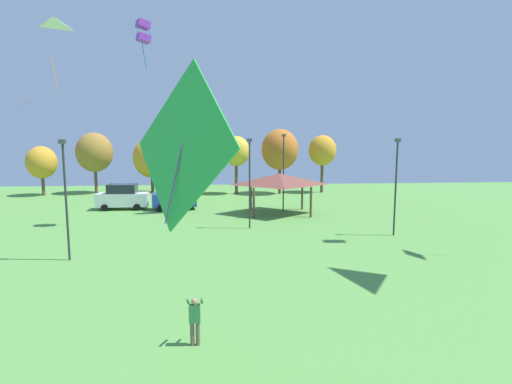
{
  "coord_description": "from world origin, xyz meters",
  "views": [
    {
      "loc": [
        -0.3,
        1.47,
        6.56
      ],
      "look_at": [
        0.84,
        16.02,
        4.64
      ],
      "focal_mm": 28.0,
      "sensor_mm": 36.0,
      "label": 1
    }
  ],
  "objects_px": {
    "parked_car_second_from_left": "(175,197)",
    "light_post_0": "(66,193)",
    "person_standing_near_foreground": "(195,318)",
    "light_post_3": "(250,179)",
    "treeline_tree_6": "(322,151)",
    "kite_flying_6": "(182,146)",
    "treeline_tree_3": "(197,157)",
    "treeline_tree_0": "(42,162)",
    "kite_flying_3": "(15,114)",
    "parked_car_leftmost": "(123,197)",
    "treeline_tree_1": "(94,152)",
    "park_pavilion": "(280,179)",
    "kite_flying_0": "(40,42)",
    "treeline_tree_4": "(236,151)",
    "light_post_1": "(396,182)",
    "treeline_tree_5": "(280,150)",
    "treeline_tree_2": "(152,158)",
    "light_post_2": "(284,168)",
    "kite_flying_8": "(143,32)"
  },
  "relations": [
    {
      "from": "light_post_0",
      "to": "treeline_tree_2",
      "type": "height_order",
      "value": "treeline_tree_2"
    },
    {
      "from": "person_standing_near_foreground",
      "to": "treeline_tree_0",
      "type": "bearing_deg",
      "value": 94.41
    },
    {
      "from": "kite_flying_8",
      "to": "treeline_tree_3",
      "type": "distance_m",
      "value": 20.75
    },
    {
      "from": "light_post_2",
      "to": "kite_flying_8",
      "type": "bearing_deg",
      "value": -152.12
    },
    {
      "from": "parked_car_second_from_left",
      "to": "light_post_2",
      "type": "height_order",
      "value": "light_post_2"
    },
    {
      "from": "treeline_tree_1",
      "to": "kite_flying_3",
      "type": "bearing_deg",
      "value": -93.83
    },
    {
      "from": "parked_car_second_from_left",
      "to": "treeline_tree_5",
      "type": "bearing_deg",
      "value": 34.75
    },
    {
      "from": "light_post_1",
      "to": "treeline_tree_5",
      "type": "distance_m",
      "value": 22.55
    },
    {
      "from": "treeline_tree_5",
      "to": "parked_car_leftmost",
      "type": "bearing_deg",
      "value": -148.97
    },
    {
      "from": "kite_flying_6",
      "to": "light_post_1",
      "type": "distance_m",
      "value": 22.12
    },
    {
      "from": "parked_car_second_from_left",
      "to": "light_post_3",
      "type": "bearing_deg",
      "value": -60.15
    },
    {
      "from": "treeline_tree_4",
      "to": "treeline_tree_0",
      "type": "bearing_deg",
      "value": 179.03
    },
    {
      "from": "treeline_tree_6",
      "to": "kite_flying_3",
      "type": "bearing_deg",
      "value": -153.46
    },
    {
      "from": "treeline_tree_5",
      "to": "light_post_3",
      "type": "bearing_deg",
      "value": -104.36
    },
    {
      "from": "person_standing_near_foreground",
      "to": "light_post_3",
      "type": "bearing_deg",
      "value": 55.67
    },
    {
      "from": "kite_flying_3",
      "to": "parked_car_leftmost",
      "type": "relative_size",
      "value": 0.41
    },
    {
      "from": "treeline_tree_3",
      "to": "treeline_tree_6",
      "type": "relative_size",
      "value": 1.01
    },
    {
      "from": "kite_flying_3",
      "to": "treeline_tree_1",
      "type": "distance_m",
      "value": 16.37
    },
    {
      "from": "light_post_1",
      "to": "light_post_0",
      "type": "bearing_deg",
      "value": -168.36
    },
    {
      "from": "parked_car_second_from_left",
      "to": "treeline_tree_1",
      "type": "distance_m",
      "value": 17.16
    },
    {
      "from": "treeline_tree_6",
      "to": "light_post_0",
      "type": "bearing_deg",
      "value": -127.52
    },
    {
      "from": "kite_flying_0",
      "to": "kite_flying_6",
      "type": "height_order",
      "value": "kite_flying_0"
    },
    {
      "from": "kite_flying_6",
      "to": "treeline_tree_3",
      "type": "bearing_deg",
      "value": 93.56
    },
    {
      "from": "treeline_tree_5",
      "to": "parked_car_second_from_left",
      "type": "bearing_deg",
      "value": -138.08
    },
    {
      "from": "light_post_1",
      "to": "light_post_3",
      "type": "relative_size",
      "value": 1.0
    },
    {
      "from": "parked_car_leftmost",
      "to": "light_post_2",
      "type": "bearing_deg",
      "value": -8.44
    },
    {
      "from": "park_pavilion",
      "to": "treeline_tree_0",
      "type": "height_order",
      "value": "treeline_tree_0"
    },
    {
      "from": "kite_flying_0",
      "to": "light_post_0",
      "type": "xyz_separation_m",
      "value": [
        5.47,
        -10.97,
        -10.31
      ]
    },
    {
      "from": "person_standing_near_foreground",
      "to": "treeline_tree_1",
      "type": "height_order",
      "value": "treeline_tree_1"
    },
    {
      "from": "parked_car_second_from_left",
      "to": "treeline_tree_4",
      "type": "distance_m",
      "value": 12.81
    },
    {
      "from": "park_pavilion",
      "to": "light_post_3",
      "type": "distance_m",
      "value": 6.59
    },
    {
      "from": "light_post_0",
      "to": "light_post_3",
      "type": "bearing_deg",
      "value": 34.44
    },
    {
      "from": "light_post_2",
      "to": "treeline_tree_6",
      "type": "bearing_deg",
      "value": 61.99
    },
    {
      "from": "treeline_tree_0",
      "to": "treeline_tree_1",
      "type": "xyz_separation_m",
      "value": [
        5.6,
        1.6,
        1.11
      ]
    },
    {
      "from": "treeline_tree_3",
      "to": "treeline_tree_6",
      "type": "distance_m",
      "value": 15.49
    },
    {
      "from": "kite_flying_0",
      "to": "treeline_tree_4",
      "type": "relative_size",
      "value": 0.56
    },
    {
      "from": "person_standing_near_foreground",
      "to": "park_pavilion",
      "type": "distance_m",
      "value": 23.54
    },
    {
      "from": "park_pavilion",
      "to": "treeline_tree_6",
      "type": "height_order",
      "value": "treeline_tree_6"
    },
    {
      "from": "kite_flying_6",
      "to": "treeline_tree_3",
      "type": "height_order",
      "value": "kite_flying_6"
    },
    {
      "from": "light_post_0",
      "to": "treeline_tree_5",
      "type": "height_order",
      "value": "treeline_tree_5"
    },
    {
      "from": "light_post_0",
      "to": "treeline_tree_0",
      "type": "xyz_separation_m",
      "value": [
        -12.91,
        26.73,
        0.22
      ]
    },
    {
      "from": "kite_flying_0",
      "to": "park_pavilion",
      "type": "xyz_separation_m",
      "value": [
        18.87,
        1.96,
        -10.93
      ]
    },
    {
      "from": "person_standing_near_foreground",
      "to": "treeline_tree_1",
      "type": "relative_size",
      "value": 0.22
    },
    {
      "from": "parked_car_second_from_left",
      "to": "light_post_0",
      "type": "xyz_separation_m",
      "value": [
        -3.79,
        -15.82,
        2.49
      ]
    },
    {
      "from": "kite_flying_3",
      "to": "treeline_tree_3",
      "type": "relative_size",
      "value": 0.27
    },
    {
      "from": "person_standing_near_foreground",
      "to": "light_post_3",
      "type": "relative_size",
      "value": 0.24
    },
    {
      "from": "kite_flying_0",
      "to": "treeline_tree_2",
      "type": "distance_m",
      "value": 20.29
    },
    {
      "from": "kite_flying_0",
      "to": "light_post_2",
      "type": "xyz_separation_m",
      "value": [
        19.41,
        3.28,
        -10.06
      ]
    },
    {
      "from": "parked_car_second_from_left",
      "to": "light_post_1",
      "type": "distance_m",
      "value": 20.26
    },
    {
      "from": "person_standing_near_foreground",
      "to": "treeline_tree_6",
      "type": "height_order",
      "value": "treeline_tree_6"
    }
  ]
}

